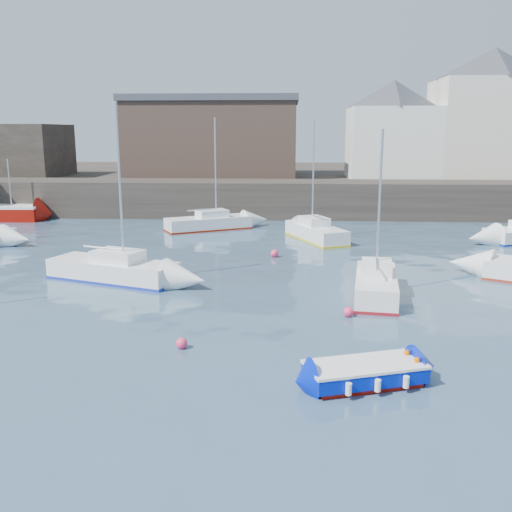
# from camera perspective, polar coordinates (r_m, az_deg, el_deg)

# --- Properties ---
(water) EXTENTS (220.00, 220.00, 0.00)m
(water) POSITION_cam_1_polar(r_m,az_deg,el_deg) (15.41, -2.75, -15.14)
(water) COLOR #2D4760
(water) RESTS_ON ground
(quay_wall) EXTENTS (90.00, 5.00, 3.00)m
(quay_wall) POSITION_cam_1_polar(r_m,az_deg,el_deg) (48.93, 1.61, 5.75)
(quay_wall) COLOR #28231E
(quay_wall) RESTS_ON ground
(land_strip) EXTENTS (90.00, 32.00, 2.80)m
(land_strip) POSITION_cam_1_polar(r_m,az_deg,el_deg) (66.85, 2.11, 7.43)
(land_strip) COLOR #28231E
(land_strip) RESTS_ON ground
(bldg_east_a) EXTENTS (13.36, 13.36, 11.80)m
(bldg_east_a) POSITION_cam_1_polar(r_m,az_deg,el_deg) (58.60, 22.40, 13.10)
(bldg_east_a) COLOR beige
(bldg_east_a) RESTS_ON land_strip
(bldg_east_d) EXTENTS (11.14, 11.14, 8.95)m
(bldg_east_d) POSITION_cam_1_polar(r_m,az_deg,el_deg) (55.90, 13.48, 12.27)
(bldg_east_d) COLOR white
(bldg_east_d) RESTS_ON land_strip
(warehouse) EXTENTS (16.40, 10.40, 7.60)m
(warehouse) POSITION_cam_1_polar(r_m,az_deg,el_deg) (57.09, -4.25, 11.81)
(warehouse) COLOR #3D2D26
(warehouse) RESTS_ON land_strip
(blue_dinghy) EXTENTS (3.69, 2.45, 0.65)m
(blue_dinghy) POSITION_cam_1_polar(r_m,az_deg,el_deg) (16.92, 10.82, -11.38)
(blue_dinghy) COLOR maroon
(blue_dinghy) RESTS_ON ground
(sailboat_b) EXTENTS (6.88, 4.21, 8.44)m
(sailboat_b) POSITION_cam_1_polar(r_m,az_deg,el_deg) (28.60, -14.04, -1.29)
(sailboat_b) COLOR white
(sailboat_b) RESTS_ON ground
(sailboat_c) EXTENTS (2.48, 5.67, 7.22)m
(sailboat_c) POSITION_cam_1_polar(r_m,az_deg,el_deg) (25.61, 11.90, -2.76)
(sailboat_c) COLOR white
(sailboat_c) RESTS_ON ground
(sailboat_f) EXTENTS (4.18, 6.26, 7.80)m
(sailboat_f) POSITION_cam_1_polar(r_m,az_deg,el_deg) (38.38, 5.99, 2.43)
(sailboat_f) COLOR white
(sailboat_f) RESTS_ON ground
(sailboat_h) EXTENTS (6.50, 4.80, 8.11)m
(sailboat_h) POSITION_cam_1_polar(r_m,az_deg,el_deg) (42.34, -4.74, 3.36)
(sailboat_h) COLOR white
(sailboat_h) RESTS_ON ground
(buoy_near) EXTENTS (0.39, 0.39, 0.39)m
(buoy_near) POSITION_cam_1_polar(r_m,az_deg,el_deg) (19.50, -7.43, -9.14)
(buoy_near) COLOR #FF3563
(buoy_near) RESTS_ON ground
(buoy_mid) EXTENTS (0.41, 0.41, 0.41)m
(buoy_mid) POSITION_cam_1_polar(r_m,az_deg,el_deg) (22.79, 9.20, -5.99)
(buoy_mid) COLOR #FF3563
(buoy_mid) RESTS_ON ground
(buoy_far) EXTENTS (0.46, 0.46, 0.46)m
(buoy_far) POSITION_cam_1_polar(r_m,az_deg,el_deg) (33.03, 1.85, -0.09)
(buoy_far) COLOR #FF3563
(buoy_far) RESTS_ON ground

